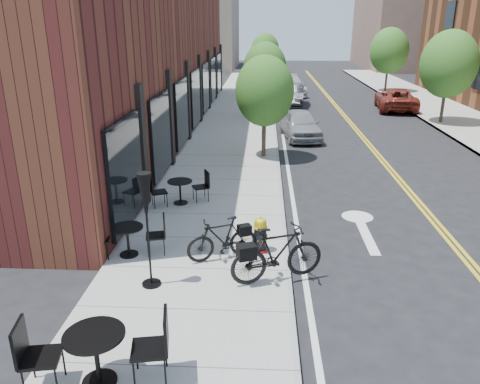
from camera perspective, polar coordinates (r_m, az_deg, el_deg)
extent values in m
plane|color=black|center=(10.03, 6.14, -10.10)|extent=(120.00, 120.00, 0.00)
cube|color=#9E9B93|center=(19.37, -1.27, 5.13)|extent=(4.00, 70.00, 0.12)
cube|color=#471817|center=(23.48, -12.06, 15.83)|extent=(5.00, 28.00, 7.00)
cube|color=#726656|center=(57.16, -4.78, 19.85)|extent=(8.00, 14.00, 10.00)
cube|color=brown|center=(60.99, 19.96, 19.75)|extent=(10.00, 16.00, 12.00)
cylinder|color=#382B1E|center=(18.14, 2.92, 6.91)|extent=(0.16, 0.16, 1.61)
ellipsoid|color=#295F1E|center=(17.84, 3.02, 12.19)|extent=(2.20, 2.20, 2.64)
cylinder|color=#382B1E|center=(25.99, 2.98, 10.94)|extent=(0.16, 0.16, 1.68)
ellipsoid|color=#295F1E|center=(25.78, 3.05, 14.81)|extent=(2.30, 2.30, 2.76)
cylinder|color=#382B1E|center=(33.93, 3.01, 12.96)|extent=(0.16, 0.16, 1.57)
ellipsoid|color=#295F1E|center=(33.77, 3.06, 15.70)|extent=(2.10, 2.10, 2.52)
cylinder|color=#382B1E|center=(41.87, 3.03, 14.37)|extent=(0.16, 0.16, 1.71)
ellipsoid|color=#295F1E|center=(41.74, 3.08, 16.86)|extent=(2.40, 2.40, 2.88)
cylinder|color=#382B1E|center=(26.64, 23.49, 9.73)|extent=(0.16, 0.16, 1.82)
ellipsoid|color=#295F1E|center=(26.41, 24.10, 14.04)|extent=(2.80, 2.80, 3.36)
cylinder|color=#382B1E|center=(38.03, 17.40, 13.04)|extent=(0.16, 0.16, 1.82)
ellipsoid|color=#295F1E|center=(37.87, 17.73, 16.08)|extent=(2.80, 2.80, 3.36)
cylinder|color=maroon|center=(10.72, 2.45, -7.02)|extent=(0.46, 0.46, 0.05)
cylinder|color=black|center=(10.60, 2.47, -5.70)|extent=(0.36, 0.36, 0.55)
cylinder|color=gold|center=(10.48, 2.49, -4.31)|extent=(0.41, 0.41, 0.04)
cylinder|color=gold|center=(10.45, 2.50, -3.95)|extent=(0.35, 0.35, 0.13)
ellipsoid|color=gold|center=(10.42, 2.51, -3.58)|extent=(0.34, 0.34, 0.16)
cylinder|color=gold|center=(10.39, 2.51, -3.17)|extent=(0.06, 0.06, 0.05)
imported|color=black|center=(10.19, -2.22, -5.69)|extent=(1.63, 1.07, 0.96)
imported|color=black|center=(9.35, 4.57, -7.48)|extent=(2.02, 1.22, 1.17)
cylinder|color=black|center=(7.55, -16.72, -21.21)|extent=(0.58, 0.58, 0.03)
cylinder|color=black|center=(7.30, -17.04, -18.88)|extent=(0.08, 0.08, 0.79)
cylinder|color=black|center=(7.06, -17.38, -16.32)|extent=(1.00, 1.00, 0.03)
cylinder|color=black|center=(10.83, -13.36, -7.39)|extent=(0.49, 0.49, 0.03)
cylinder|color=black|center=(10.68, -13.50, -5.85)|extent=(0.07, 0.07, 0.65)
cylinder|color=black|center=(10.55, -13.64, -4.23)|extent=(0.85, 0.85, 0.03)
cylinder|color=black|center=(13.55, -7.24, -1.30)|extent=(0.54, 0.54, 0.03)
cylinder|color=black|center=(13.44, -7.30, -0.03)|extent=(0.07, 0.07, 0.65)
cylinder|color=black|center=(13.33, -7.36, 1.30)|extent=(0.93, 0.93, 0.03)
cylinder|color=black|center=(9.59, -10.72, -10.91)|extent=(0.38, 0.38, 0.04)
cylinder|color=black|center=(9.08, -11.18, -4.79)|extent=(0.04, 0.04, 2.24)
cone|color=black|center=(8.82, -11.47, -0.78)|extent=(0.27, 0.27, 0.99)
imported|color=gray|center=(21.76, 7.36, 8.20)|extent=(1.97, 3.94, 1.29)
imported|color=black|center=(30.34, 6.31, 11.67)|extent=(1.86, 4.44, 1.43)
imported|color=#B9B9BE|center=(35.32, 6.13, 12.78)|extent=(2.35, 4.86, 1.36)
imported|color=maroon|center=(30.39, 18.46, 10.69)|extent=(2.74, 4.95, 1.31)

